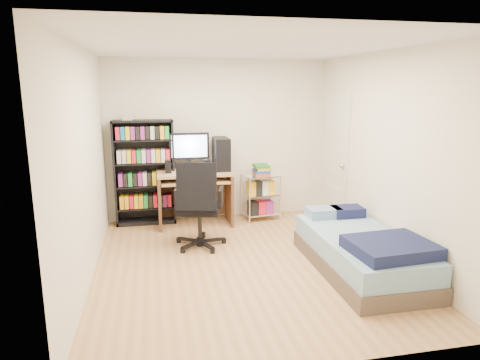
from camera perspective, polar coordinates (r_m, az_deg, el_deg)
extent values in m
cube|color=tan|center=(5.24, 0.70, -11.25)|extent=(3.50, 4.00, 0.04)
cube|color=silver|center=(4.82, 0.78, 17.60)|extent=(3.50, 4.00, 0.04)
cube|color=white|center=(6.84, -2.88, 5.38)|extent=(3.50, 0.04, 2.50)
cube|color=white|center=(2.98, 9.05, -3.98)|extent=(3.50, 0.04, 2.50)
cube|color=white|center=(4.82, -20.29, 1.68)|extent=(0.04, 4.00, 2.50)
cube|color=white|center=(5.52, 19.01, 3.05)|extent=(0.04, 4.00, 2.50)
cube|color=black|center=(6.66, -12.60, 0.96)|extent=(0.90, 0.30, 1.59)
cube|color=black|center=(6.79, -12.39, -3.58)|extent=(0.84, 0.28, 0.02)
cube|color=red|center=(6.75, -12.43, -2.67)|extent=(0.78, 0.24, 0.19)
cube|color=black|center=(6.70, -12.52, -0.71)|extent=(0.84, 0.28, 0.02)
cube|color=#1871AC|center=(6.67, -12.57, 0.23)|extent=(0.78, 0.24, 0.19)
cube|color=black|center=(6.63, -12.66, 2.23)|extent=(0.84, 0.28, 0.02)
cube|color=yellow|center=(6.60, -12.71, 3.19)|extent=(0.78, 0.24, 0.19)
cube|color=black|center=(6.58, -12.81, 5.22)|extent=(0.84, 0.28, 0.02)
cube|color=green|center=(6.56, -12.86, 6.20)|extent=(0.78, 0.24, 0.19)
cube|color=silver|center=(6.56, -14.70, 8.01)|extent=(0.14, 0.12, 0.07)
cube|color=tan|center=(6.47, -6.12, 0.99)|extent=(1.11, 0.61, 0.04)
cube|color=#3E2D22|center=(6.54, -10.69, -2.79)|extent=(0.04, 0.61, 0.79)
cube|color=#3E2D22|center=(6.64, -1.45, -2.35)|extent=(0.04, 0.61, 0.79)
cube|color=#3E2D22|center=(6.83, -6.27, -1.80)|extent=(1.07, 0.03, 0.72)
cube|color=tan|center=(6.41, -6.02, -0.14)|extent=(1.00, 0.50, 0.03)
cube|color=black|center=(6.38, -6.00, 0.06)|extent=(0.49, 0.17, 0.03)
cube|color=black|center=(6.52, -6.79, 4.52)|extent=(0.60, 0.06, 0.40)
cube|color=silver|center=(6.49, -6.76, 4.48)|extent=(0.53, 0.01, 0.33)
cube|color=black|center=(6.53, -2.52, 3.52)|extent=(0.22, 0.47, 0.49)
cube|color=black|center=(6.37, -9.57, 1.77)|extent=(0.09, 0.09, 0.19)
cube|color=black|center=(6.36, -4.35, 1.89)|extent=(0.09, 0.09, 0.19)
cylinder|color=black|center=(5.71, -5.37, -5.94)|extent=(0.05, 0.05, 0.41)
cube|color=black|center=(5.64, -5.42, -3.74)|extent=(0.63, 0.63, 0.09)
cube|color=black|center=(5.33, -5.83, -0.87)|extent=(0.52, 0.27, 0.60)
cube|color=black|center=(5.65, -8.28, -2.21)|extent=(0.12, 0.33, 0.24)
cube|color=black|center=(5.57, -2.57, -2.29)|extent=(0.12, 0.33, 0.24)
cylinder|color=white|center=(6.55, 1.29, -2.87)|extent=(0.02, 0.02, 0.72)
cylinder|color=white|center=(6.75, 5.42, -2.46)|extent=(0.02, 0.02, 0.72)
cylinder|color=white|center=(6.88, 0.15, -2.12)|extent=(0.02, 0.02, 0.72)
cylinder|color=white|center=(7.08, 4.12, -1.74)|extent=(0.02, 0.02, 0.72)
cube|color=white|center=(6.88, 2.74, -4.35)|extent=(0.57, 0.45, 0.02)
cube|color=white|center=(6.80, 2.76, -1.87)|extent=(0.57, 0.45, 0.02)
cube|color=white|center=(6.73, 2.79, 0.59)|extent=(0.57, 0.45, 0.02)
cube|color=#AE4018|center=(6.71, 2.80, 1.36)|extent=(0.27, 0.32, 0.16)
cube|color=brown|center=(5.20, 15.68, -10.56)|extent=(0.95, 1.91, 0.19)
cube|color=#7BA2B8|center=(5.12, 15.82, -8.39)|extent=(0.92, 1.87, 0.23)
cube|color=#13193D|center=(4.66, 19.44, -8.49)|extent=(0.86, 0.72, 0.13)
cube|color=#98B5D8|center=(5.66, 11.11, -4.26)|extent=(0.43, 0.29, 0.12)
cube|color=#13193D|center=(5.77, 14.08, -4.09)|extent=(0.40, 0.29, 0.12)
cube|color=#412914|center=(5.04, 16.15, -7.27)|extent=(0.27, 0.21, 0.02)
cube|color=silver|center=(6.73, 12.74, 2.82)|extent=(0.05, 0.80, 2.00)
sphere|color=silver|center=(6.43, 13.43, 1.90)|extent=(0.08, 0.08, 0.08)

